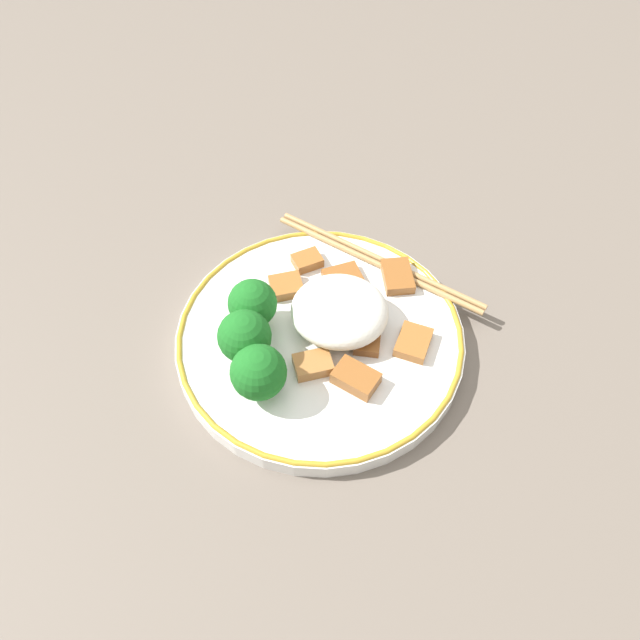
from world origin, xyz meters
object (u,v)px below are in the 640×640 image
(broccoli_back_left, at_px, (252,306))
(broccoli_back_right, at_px, (259,373))
(chopsticks, at_px, (378,261))
(plate, at_px, (320,338))
(broccoli_back_center, at_px, (245,337))

(broccoli_back_left, xyz_separation_m, broccoli_back_right, (-0.02, 0.06, -0.00))
(broccoli_back_left, relative_size, chopsticks, 0.25)
(plate, height_order, broccoli_back_right, broccoli_back_right)
(broccoli_back_left, bearing_deg, plate, -178.65)
(broccoli_back_center, distance_m, broccoli_back_right, 0.04)
(broccoli_back_right, distance_m, chopsticks, 0.18)
(broccoli_back_center, xyz_separation_m, broccoli_back_right, (-0.02, 0.03, -0.00))
(broccoli_back_center, height_order, broccoli_back_right, broccoli_back_center)
(broccoli_back_center, height_order, chopsticks, broccoli_back_center)
(broccoli_back_left, relative_size, broccoli_back_right, 1.04)
(broccoli_back_center, relative_size, chopsticks, 0.26)
(broccoli_back_center, relative_size, broccoli_back_right, 1.06)
(broccoli_back_right, bearing_deg, plate, -121.18)
(broccoli_back_left, bearing_deg, broccoli_back_right, 106.97)
(plate, distance_m, chopsticks, 0.10)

